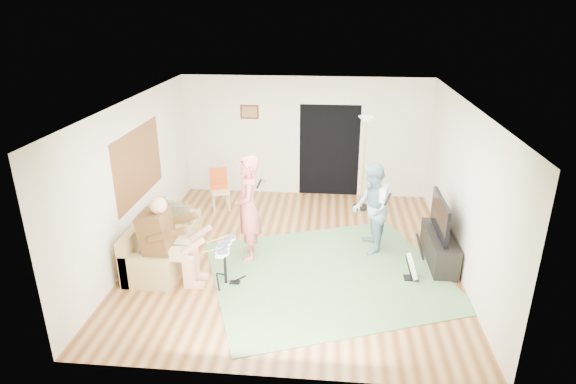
% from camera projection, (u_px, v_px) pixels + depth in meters
% --- Properties ---
extents(floor, '(6.00, 6.00, 0.00)m').
position_uv_depth(floor, '(294.00, 255.00, 8.52)').
color(floor, brown).
rests_on(floor, ground).
extents(walls, '(5.50, 6.00, 2.70)m').
position_uv_depth(walls, '(294.00, 184.00, 8.03)').
color(walls, silver).
rests_on(walls, floor).
extents(ceiling, '(6.00, 6.00, 0.00)m').
position_uv_depth(ceiling, '(295.00, 103.00, 7.53)').
color(ceiling, white).
rests_on(ceiling, walls).
extents(window_blinds, '(0.00, 2.05, 2.05)m').
position_uv_depth(window_blinds, '(139.00, 164.00, 8.38)').
color(window_blinds, brown).
rests_on(window_blinds, walls).
extents(doorway, '(2.10, 0.00, 2.10)m').
position_uv_depth(doorway, '(329.00, 151.00, 10.86)').
color(doorway, black).
rests_on(doorway, walls).
extents(picture_frame, '(0.42, 0.03, 0.32)m').
position_uv_depth(picture_frame, '(250.00, 112.00, 10.71)').
color(picture_frame, '#3F2314').
rests_on(picture_frame, walls).
extents(area_rug, '(4.55, 4.29, 0.02)m').
position_uv_depth(area_rug, '(328.00, 274.00, 7.90)').
color(area_rug, '#4D7547').
rests_on(area_rug, floor).
extents(sofa, '(0.80, 1.95, 0.79)m').
position_uv_depth(sofa, '(160.00, 246.00, 8.28)').
color(sofa, '#A78953').
rests_on(sofa, floor).
extents(drummer, '(0.94, 0.52, 1.44)m').
position_uv_depth(drummer, '(170.00, 250.00, 7.53)').
color(drummer, '#543517').
rests_on(drummer, sofa).
extents(drum_kit, '(0.39, 0.70, 0.72)m').
position_uv_depth(drum_kit, '(225.00, 266.00, 7.54)').
color(drum_kit, black).
rests_on(drum_kit, floor).
extents(singer, '(0.56, 0.75, 1.85)m').
position_uv_depth(singer, '(248.00, 209.00, 8.13)').
color(singer, '#CF5A5A').
rests_on(singer, floor).
extents(microphone, '(0.06, 0.06, 0.24)m').
position_uv_depth(microphone, '(259.00, 184.00, 7.94)').
color(microphone, black).
rests_on(microphone, singer).
extents(guitarist, '(0.66, 0.82, 1.63)m').
position_uv_depth(guitarist, '(371.00, 209.00, 8.40)').
color(guitarist, '#7499AA').
rests_on(guitarist, floor).
extents(guitar_held, '(0.28, 0.61, 0.26)m').
position_uv_depth(guitar_held, '(384.00, 194.00, 8.27)').
color(guitar_held, white).
rests_on(guitar_held, guitarist).
extents(guitar_spare, '(0.30, 0.27, 0.83)m').
position_uv_depth(guitar_spare, '(413.00, 266.00, 7.68)').
color(guitar_spare, black).
rests_on(guitar_spare, floor).
extents(torchiere_lamp, '(0.36, 0.36, 2.01)m').
position_uv_depth(torchiere_lamp, '(365.00, 147.00, 9.98)').
color(torchiere_lamp, black).
rests_on(torchiere_lamp, floor).
extents(dining_chair, '(0.48, 0.50, 0.88)m').
position_uv_depth(dining_chair, '(221.00, 195.00, 10.35)').
color(dining_chair, '#D4C08A').
rests_on(dining_chair, floor).
extents(tv_cabinet, '(0.40, 1.40, 0.50)m').
position_uv_depth(tv_cabinet, '(439.00, 248.00, 8.24)').
color(tv_cabinet, black).
rests_on(tv_cabinet, floor).
extents(television, '(0.06, 1.19, 0.62)m').
position_uv_depth(television, '(440.00, 216.00, 8.03)').
color(television, black).
rests_on(television, tv_cabinet).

